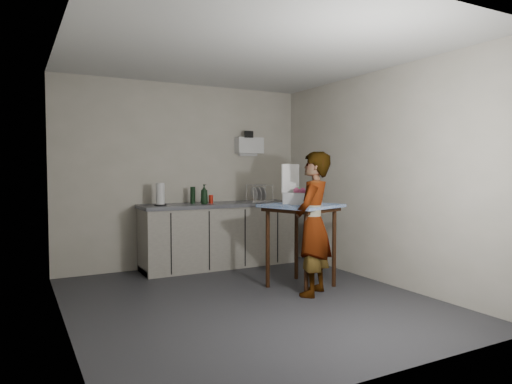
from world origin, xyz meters
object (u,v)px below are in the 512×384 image
kitchen_counter (219,237)px  paper_towel (160,195)px  side_table (301,215)px  soda_can (211,199)px  dark_bottle (193,195)px  bakery_box (301,195)px  standing_man (313,224)px  dish_rack (259,197)px  soap_bottle (204,194)px

kitchen_counter → paper_towel: bearing=-177.9°
side_table → soda_can: size_ratio=8.37×
dark_bottle → paper_towel: size_ratio=0.79×
kitchen_counter → bakery_box: size_ratio=4.74×
standing_man → dark_bottle: 2.04m
kitchen_counter → dish_rack: 0.86m
soap_bottle → soda_can: 0.17m
side_table → dish_rack: bearing=60.3°
side_table → standing_man: bearing=-121.1°
standing_man → bakery_box: (0.08, 0.36, 0.29)m
side_table → standing_man: standing_man is taller
standing_man → side_table: bearing=-139.3°
standing_man → paper_towel: 2.18m
side_table → soap_bottle: (-0.65, 1.43, 0.19)m
kitchen_counter → soda_can: soda_can is taller
side_table → dish_rack: size_ratio=2.74×
bakery_box → kitchen_counter: bearing=84.5°
dark_bottle → bakery_box: 1.72m
side_table → dark_bottle: size_ratio=4.17×
kitchen_counter → soap_bottle: size_ratio=8.24×
soap_bottle → soda_can: bearing=30.6°
standing_man → bakery_box: bearing=-140.4°
soda_can → dark_bottle: dark_bottle is taller
soap_bottle → dish_rack: bearing=6.5°
kitchen_counter → dark_bottle: bearing=169.9°
soap_bottle → paper_towel: 0.61m
kitchen_counter → soda_can: (-0.12, 0.01, 0.54)m
soda_can → paper_towel: size_ratio=0.39×
soap_bottle → dish_rack: (0.92, 0.11, -0.08)m
standing_man → bakery_box: size_ratio=3.36×
bakery_box → soap_bottle: bearing=94.2°
dark_bottle → bakery_box: bakery_box is taller
dish_rack → soap_bottle: bearing=-173.5°
soda_can → kitchen_counter: bearing=-3.2°
kitchen_counter → dish_rack: bearing=2.9°
dark_bottle → dish_rack: bearing=-1.7°
bakery_box → soda_can: bearing=88.6°
standing_man → paper_towel: bearing=-94.4°
kitchen_counter → bakery_box: bearing=-74.3°
paper_towel → kitchen_counter: bearing=2.1°
soap_bottle → paper_towel: (-0.61, 0.04, 0.01)m
bakery_box → standing_man: bearing=-123.6°
side_table → dark_bottle: bearing=96.5°
dark_bottle → dish_rack: dish_rack is taller
paper_towel → bakery_box: (1.27, -1.44, 0.04)m
dark_bottle → soda_can: bearing=-13.4°
kitchen_counter → side_table: bearing=-75.0°
standing_man → soap_bottle: standing_man is taller
paper_towel → soap_bottle: bearing=-3.8°
paper_towel → dish_rack: (1.53, 0.07, -0.08)m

